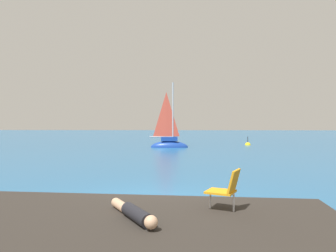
{
  "coord_description": "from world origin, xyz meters",
  "views": [
    {
      "loc": [
        0.88,
        -9.34,
        2.32
      ],
      "look_at": [
        -0.11,
        15.46,
        2.0
      ],
      "focal_mm": 34.39,
      "sensor_mm": 36.0,
      "label": 1
    }
  ],
  "objects_px": {
    "sailboat_near": "(169,143)",
    "person_sunbather": "(134,213)",
    "beach_chair": "(226,188)",
    "marker_buoy": "(248,145)"
  },
  "relations": [
    {
      "from": "sailboat_near",
      "to": "person_sunbather",
      "type": "xyz_separation_m",
      "value": [
        0.25,
        -23.58,
        0.38
      ]
    },
    {
      "from": "beach_chair",
      "to": "sailboat_near",
      "type": "bearing_deg",
      "value": -60.68
    },
    {
      "from": "marker_buoy",
      "to": "sailboat_near",
      "type": "bearing_deg",
      "value": -157.93
    },
    {
      "from": "sailboat_near",
      "to": "beach_chair",
      "type": "xyz_separation_m",
      "value": [
        1.94,
        -22.93,
        0.71
      ]
    },
    {
      "from": "sailboat_near",
      "to": "person_sunbather",
      "type": "height_order",
      "value": "sailboat_near"
    },
    {
      "from": "beach_chair",
      "to": "marker_buoy",
      "type": "relative_size",
      "value": 0.71
    },
    {
      "from": "person_sunbather",
      "to": "beach_chair",
      "type": "xyz_separation_m",
      "value": [
        1.69,
        0.65,
        0.33
      ]
    },
    {
      "from": "person_sunbather",
      "to": "marker_buoy",
      "type": "height_order",
      "value": "person_sunbather"
    },
    {
      "from": "person_sunbather",
      "to": "marker_buoy",
      "type": "relative_size",
      "value": 1.39
    },
    {
      "from": "sailboat_near",
      "to": "beach_chair",
      "type": "relative_size",
      "value": 8.11
    }
  ]
}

